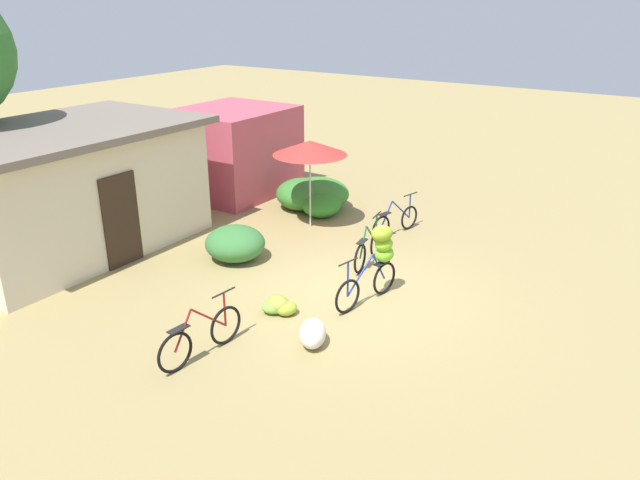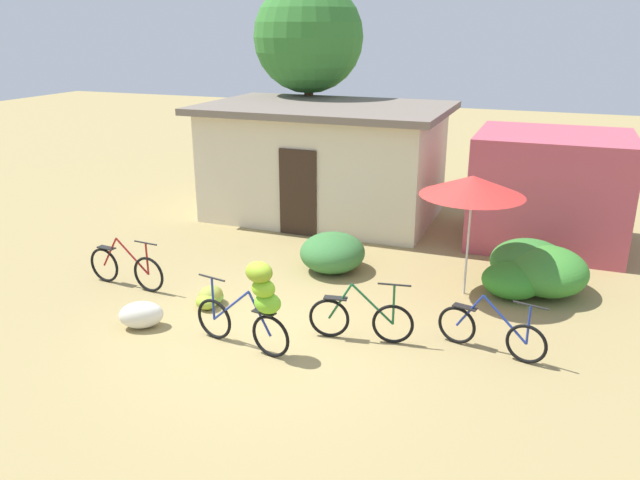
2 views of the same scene
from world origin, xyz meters
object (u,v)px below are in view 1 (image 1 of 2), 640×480
(market_umbrella, at_px, (310,148))
(produce_sack, at_px, (313,333))
(bicycle_center_loaded, at_px, (368,249))
(bicycle_leftmost, at_px, (201,337))
(bicycle_near_pile, at_px, (378,256))
(bicycle_by_shop, at_px, (396,221))
(shop_pink, at_px, (233,151))
(building_low, at_px, (67,188))
(banana_pile_on_ground, at_px, (279,306))

(market_umbrella, bearing_deg, produce_sack, -145.38)
(bicycle_center_loaded, bearing_deg, bicycle_leftmost, 174.75)
(bicycle_leftmost, height_order, bicycle_near_pile, bicycle_near_pile)
(market_umbrella, bearing_deg, bicycle_by_shop, -71.50)
(bicycle_leftmost, bearing_deg, bicycle_by_shop, -1.05)
(bicycle_near_pile, bearing_deg, bicycle_by_shop, 21.09)
(shop_pink, distance_m, bicycle_leftmost, 9.02)
(bicycle_near_pile, xyz_separation_m, produce_sack, (-2.12, 0.07, -0.66))
(bicycle_by_shop, bearing_deg, bicycle_center_loaded, -170.80)
(building_low, distance_m, bicycle_center_loaded, 6.86)
(bicycle_near_pile, height_order, produce_sack, bicycle_near_pile)
(banana_pile_on_ground, bearing_deg, produce_sack, -116.98)
(produce_sack, bearing_deg, bicycle_near_pile, -1.80)
(building_low, distance_m, banana_pile_on_ground, 5.98)
(bicycle_near_pile, bearing_deg, shop_pink, 61.12)
(market_umbrella, xyz_separation_m, produce_sack, (-4.65, -3.21, -1.80))
(bicycle_center_loaded, bearing_deg, market_umbrella, 62.37)
(market_umbrella, distance_m, bicycle_leftmost, 6.43)
(shop_pink, distance_m, bicycle_near_pile, 7.78)
(shop_pink, height_order, bicycle_near_pile, shop_pink)
(produce_sack, bearing_deg, bicycle_leftmost, 134.48)
(bicycle_leftmost, relative_size, bicycle_by_shop, 1.07)
(shop_pink, bearing_deg, bicycle_center_loaded, -112.67)
(shop_pink, bearing_deg, bicycle_leftmost, -142.66)
(banana_pile_on_ground, bearing_deg, shop_pink, 46.61)
(bicycle_by_shop, distance_m, banana_pile_on_ground, 4.75)
(bicycle_near_pile, height_order, banana_pile_on_ground, bicycle_near_pile)
(building_low, xyz_separation_m, shop_pink, (5.35, -0.25, -0.19))
(shop_pink, distance_m, produce_sack, 9.00)
(bicycle_leftmost, bearing_deg, bicycle_center_loaded, -5.25)
(building_low, bearing_deg, market_umbrella, -42.57)
(produce_sack, bearing_deg, bicycle_by_shop, 12.39)
(bicycle_near_pile, relative_size, bicycle_center_loaded, 1.06)
(bicycle_near_pile, bearing_deg, produce_sack, 178.20)
(market_umbrella, distance_m, bicycle_by_shop, 2.73)
(market_umbrella, distance_m, produce_sack, 5.92)
(shop_pink, relative_size, banana_pile_on_ground, 4.00)
(bicycle_near_pile, xyz_separation_m, banana_pile_on_ground, (-1.54, 1.21, -0.73))
(bicycle_leftmost, distance_m, banana_pile_on_ground, 1.87)
(produce_sack, bearing_deg, banana_pile_on_ground, 63.02)
(shop_pink, relative_size, produce_sack, 4.57)
(market_umbrella, bearing_deg, bicycle_center_loaded, -117.63)
(bicycle_center_loaded, height_order, banana_pile_on_ground, bicycle_center_loaded)
(bicycle_leftmost, height_order, banana_pile_on_ground, bicycle_leftmost)
(bicycle_by_shop, relative_size, produce_sack, 2.32)
(bicycle_leftmost, bearing_deg, produce_sack, -45.52)
(bicycle_near_pile, bearing_deg, building_low, 102.72)
(shop_pink, relative_size, bicycle_near_pile, 1.87)
(shop_pink, relative_size, bicycle_center_loaded, 1.98)
(market_umbrella, bearing_deg, building_low, 137.43)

